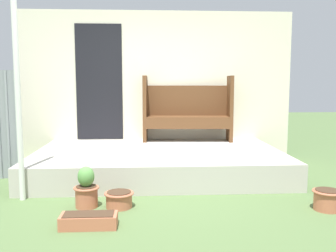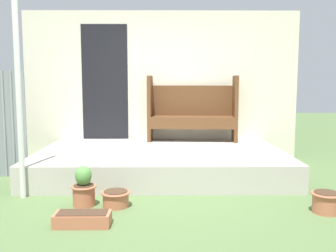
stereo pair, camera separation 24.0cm
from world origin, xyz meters
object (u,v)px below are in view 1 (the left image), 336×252
flower_pot_right (327,199)px  flower_pot_middle (119,199)px  planter_box_rect (89,220)px  support_post (18,102)px  bench (187,109)px  flower_pot_left (86,189)px

flower_pot_right → flower_pot_middle: bearing=174.5°
planter_box_rect → flower_pot_right: bearing=7.7°
support_post → flower_pot_right: support_post is taller
bench → flower_pot_middle: bench is taller
flower_pot_middle → planter_box_rect: flower_pot_middle is taller
bench → flower_pot_right: bearing=-61.4°
support_post → bench: (2.17, 2.07, -0.25)m
bench → flower_pot_middle: 2.73m
flower_pot_left → planter_box_rect: bearing=-79.3°
flower_pot_left → flower_pot_middle: (0.36, -0.03, -0.10)m
flower_pot_right → support_post: bearing=170.7°
flower_pot_left → flower_pot_right: size_ratio=1.45×
flower_pot_left → bench: bearing=59.9°
support_post → planter_box_rect: 1.67m
bench → flower_pot_right: (1.22, -2.62, -0.78)m
planter_box_rect → flower_pot_left: bearing=100.7°
support_post → flower_pot_middle: bearing=-16.3°
flower_pot_middle → bench: bearing=67.0°
support_post → flower_pot_left: size_ratio=5.03×
bench → planter_box_rect: size_ratio=2.87×
flower_pot_left → flower_pot_right: 2.61m
bench → flower_pot_middle: (-1.02, -2.40, -0.81)m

